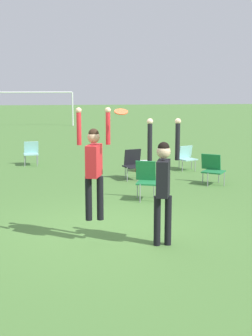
% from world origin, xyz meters
% --- Properties ---
extents(ground_plane, '(120.00, 120.00, 0.00)m').
position_xyz_m(ground_plane, '(0.00, 0.00, 0.00)').
color(ground_plane, '#4C7A38').
extents(person_jumping, '(0.61, 0.49, 2.00)m').
position_xyz_m(person_jumping, '(-0.23, -0.39, 1.44)').
color(person_jumping, black).
rests_on(person_jumping, ground_plane).
extents(person_defending, '(0.58, 0.47, 2.22)m').
position_xyz_m(person_defending, '(0.93, -0.77, 1.19)').
color(person_defending, black).
rests_on(person_defending, ground_plane).
extents(frisbee, '(0.23, 0.22, 0.09)m').
position_xyz_m(frisbee, '(0.21, -0.69, 2.33)').
color(frisbee, '#E04C23').
extents(camping_chair_0, '(0.57, 0.60, 0.82)m').
position_xyz_m(camping_chair_0, '(-1.94, 8.05, 0.48)').
color(camping_chair_0, gray).
rests_on(camping_chair_0, ground_plane).
extents(camping_chair_1, '(0.67, 0.72, 0.79)m').
position_xyz_m(camping_chair_1, '(3.22, 6.43, 0.45)').
color(camping_chair_1, gray).
rests_on(camping_chair_1, ground_plane).
extents(camping_chair_2, '(0.66, 0.71, 0.89)m').
position_xyz_m(camping_chair_2, '(1.25, 5.08, 0.51)').
color(camping_chair_2, gray).
rests_on(camping_chair_2, ground_plane).
extents(camping_chair_3, '(0.78, 0.86, 0.83)m').
position_xyz_m(camping_chair_3, '(3.39, 4.16, 0.46)').
color(camping_chair_3, gray).
rests_on(camping_chair_3, ground_plane).
extents(camping_chair_4, '(0.62, 0.67, 0.94)m').
position_xyz_m(camping_chair_4, '(1.22, 2.57, 0.55)').
color(camping_chair_4, gray).
rests_on(camping_chair_4, ground_plane).
extents(cooler_box, '(0.40, 0.40, 0.33)m').
position_xyz_m(cooler_box, '(1.73, 6.41, 0.16)').
color(cooler_box, red).
rests_on(cooler_box, ground_plane).
extents(soccer_goal, '(7.10, 0.10, 2.35)m').
position_xyz_m(soccer_goal, '(-3.74, 24.41, 1.84)').
color(soccer_goal, white).
rests_on(soccer_goal, ground_plane).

